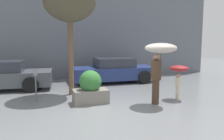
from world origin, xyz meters
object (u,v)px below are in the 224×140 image
(planter_box, at_px, (90,88))
(person_child, at_px, (179,72))
(person_adult, at_px, (159,56))
(parked_car_far, at_px, (1,76))
(street_tree, at_px, (70,0))
(parking_meter, at_px, (36,79))
(parked_car_near, at_px, (114,71))

(planter_box, bearing_deg, person_child, -8.82)
(person_adult, height_order, parked_car_far, person_adult)
(street_tree, bearing_deg, parked_car_far, 146.13)
(parking_meter, bearing_deg, person_adult, -22.28)
(person_child, height_order, parked_car_near, parked_car_near)
(person_adult, relative_size, person_child, 1.65)
(parked_car_far, bearing_deg, parking_meter, -145.10)
(person_adult, distance_m, person_child, 1.28)
(street_tree, xyz_separation_m, parking_meter, (-1.39, -0.77, -2.94))
(planter_box, distance_m, parked_car_far, 4.84)
(parked_car_far, height_order, parking_meter, parked_car_far)
(planter_box, height_order, parking_meter, planter_box)
(parked_car_far, bearing_deg, person_child, -115.51)
(person_adult, relative_size, parking_meter, 1.82)
(person_adult, bearing_deg, parked_car_far, 141.88)
(person_child, height_order, parking_meter, person_child)
(parked_car_far, bearing_deg, street_tree, -118.10)
(parking_meter, bearing_deg, planter_box, -23.57)
(person_child, bearing_deg, parked_car_far, 104.89)
(person_child, relative_size, parked_car_far, 0.28)
(person_adult, relative_size, street_tree, 0.45)
(parked_car_near, bearing_deg, parking_meter, 127.46)
(planter_box, relative_size, parking_meter, 1.04)
(street_tree, bearing_deg, parked_car_near, 38.81)
(planter_box, bearing_deg, street_tree, 105.47)
(person_child, distance_m, parked_car_far, 7.75)
(planter_box, bearing_deg, parking_meter, 156.43)
(parked_car_far, distance_m, street_tree, 4.71)
(parked_car_near, bearing_deg, planter_box, 151.09)
(person_adult, bearing_deg, parking_meter, 157.81)
(planter_box, height_order, parked_car_far, parked_car_far)
(person_child, relative_size, parked_car_near, 0.28)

